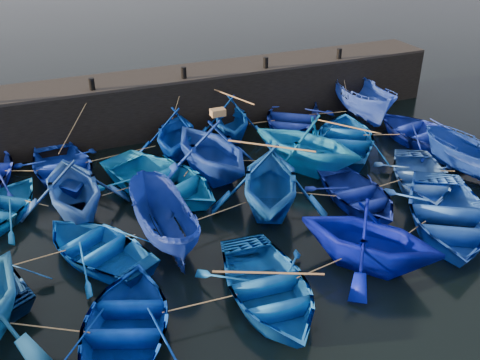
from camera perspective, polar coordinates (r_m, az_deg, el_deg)
name	(u,v)px	position (r m, az deg, el deg)	size (l,w,h in m)	color
ground	(279,243)	(17.36, 4.13, -6.72)	(120.00, 120.00, 0.00)	black
quay_wall	(180,101)	(25.51, -6.45, 8.38)	(26.00, 2.50, 2.50)	black
quay_top	(178,74)	(25.09, -6.61, 11.18)	(26.00, 2.50, 0.12)	black
bollard_1	(92,84)	(23.39, -15.53, 9.83)	(0.24, 0.24, 0.50)	black
bollard_2	(184,73)	(24.17, -6.02, 11.31)	(0.24, 0.24, 0.50)	black
bollard_3	(266,63)	(25.56, 2.76, 12.39)	(0.24, 0.24, 0.50)	black
bollard_4	(339,54)	(27.46, 10.53, 13.12)	(0.24, 0.24, 0.50)	black
boat_1	(62,168)	(21.85, -18.43, 1.22)	(3.39, 4.73, 0.98)	#0C2898
boat_2	(175,132)	(22.69, -6.90, 5.08)	(3.34, 3.87, 2.04)	#012FA2
boat_3	(231,118)	(24.10, -0.98, 6.68)	(3.27, 3.80, 2.00)	#053894
boat_4	(292,118)	(25.42, 5.57, 6.64)	(3.75, 5.25, 1.09)	navy
boat_5	(363,100)	(26.86, 12.97, 8.32)	(1.95, 5.18, 2.00)	blue
boat_7	(73,186)	(19.02, -17.39, -0.59)	(3.76, 4.36, 2.30)	#214FA2
boat_8	(161,180)	(19.93, -8.42, -0.02)	(3.87, 5.41, 1.12)	blue
boat_9	(211,148)	(20.61, -3.08, 3.47)	(4.15, 4.82, 2.53)	#113499
boat_10	(307,142)	(21.29, 7.11, 4.01)	(4.00, 4.64, 2.44)	blue
boat_11	(346,139)	(23.55, 11.24, 4.36)	(3.74, 5.23, 1.08)	#074AA5
boat_12	(421,132)	(25.17, 18.77, 4.86)	(3.47, 4.84, 1.01)	#12269C
boat_14	(97,246)	(16.98, -15.02, -6.84)	(3.06, 4.28, 0.89)	blue
boat_15	(163,221)	(17.03, -8.26, -4.33)	(1.63, 4.33, 1.68)	navy
boat_16	(270,180)	(18.35, 3.23, 0.04)	(4.09, 4.74, 2.49)	#0B4394
boat_17	(358,194)	(19.55, 12.46, -1.49)	(2.94, 4.11, 0.85)	navy
boat_18	(421,177)	(21.26, 18.76, 0.28)	(3.17, 4.42, 0.92)	blue
boat_19	(475,160)	(22.46, 23.75, 1.95)	(1.64, 4.35, 1.68)	navy
boat_21	(127,324)	(14.08, -11.94, -14.84)	(3.30, 4.62, 0.96)	#002993
boat_22	(268,288)	(14.84, 2.97, -11.42)	(3.36, 4.70, 0.98)	#0C52B7
boat_23	(370,236)	(16.13, 13.67, -5.80)	(3.66, 4.25, 2.24)	#010A93
boat_24	(447,215)	(18.93, 21.25, -3.48)	(3.94, 5.51, 1.14)	blue
wooden_crate	(218,112)	(20.15, -2.38, 7.22)	(0.54, 0.35, 0.26)	olive
mooring_ropes	(223,159)	(20.63, -1.83, 2.29)	(17.26, 11.91, 2.10)	tan
loose_oars	(281,148)	(19.64, 4.36, 3.39)	(9.56, 12.68, 1.58)	#99724C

